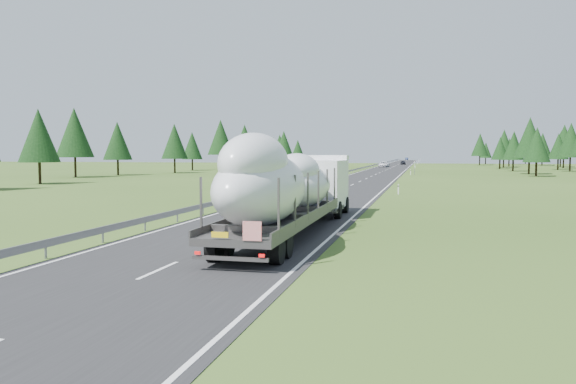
% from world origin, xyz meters
% --- Properties ---
extents(ground, '(400.00, 400.00, 0.00)m').
position_xyz_m(ground, '(0.00, 0.00, 0.00)').
color(ground, '#324D19').
rests_on(ground, ground).
extents(road_surface, '(10.00, 400.00, 0.02)m').
position_xyz_m(road_surface, '(0.00, 100.00, 0.01)').
color(road_surface, black).
rests_on(road_surface, ground).
extents(guardrail, '(0.10, 400.00, 0.76)m').
position_xyz_m(guardrail, '(-5.30, 99.94, 0.60)').
color(guardrail, slate).
rests_on(guardrail, ground).
extents(marker_posts, '(0.13, 350.08, 1.00)m').
position_xyz_m(marker_posts, '(6.50, 155.00, 0.54)').
color(marker_posts, silver).
rests_on(marker_posts, ground).
extents(highway_sign, '(0.08, 0.90, 2.60)m').
position_xyz_m(highway_sign, '(7.20, 80.00, 1.81)').
color(highway_sign, slate).
rests_on(highway_sign, ground).
extents(tree_line_left, '(15.02, 240.86, 12.60)m').
position_xyz_m(tree_line_left, '(-42.56, 92.00, 7.02)').
color(tree_line_left, black).
rests_on(tree_line_left, ground).
extents(boat_truck, '(3.18, 21.42, 4.91)m').
position_xyz_m(boat_truck, '(2.50, 0.42, 2.52)').
color(boat_truck, white).
rests_on(boat_truck, ground).
extents(distant_van, '(3.12, 5.87, 1.57)m').
position_xyz_m(distant_van, '(-2.49, 138.05, 0.79)').
color(distant_van, white).
rests_on(distant_van, ground).
extents(distant_car_dark, '(1.94, 4.52, 1.52)m').
position_xyz_m(distant_car_dark, '(1.72, 172.12, 0.76)').
color(distant_car_dark, black).
rests_on(distant_car_dark, ground).
extents(distant_car_blue, '(1.89, 4.59, 1.48)m').
position_xyz_m(distant_car_blue, '(-0.93, 298.42, 0.74)').
color(distant_car_blue, '#192648').
rests_on(distant_car_blue, ground).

